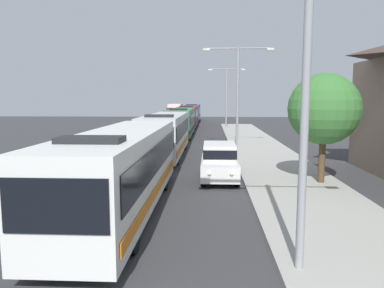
{
  "coord_description": "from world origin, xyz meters",
  "views": [
    {
      "loc": [
        1.93,
        -3.05,
        4.24
      ],
      "look_at": [
        0.86,
        17.95,
        1.58
      ],
      "focal_mm": 34.04,
      "sensor_mm": 36.0,
      "label": 1
    }
  ],
  "objects_px": {
    "streetlamp_near": "(307,62)",
    "white_suv": "(219,160)",
    "streetlamp_mid": "(238,87)",
    "roadside_tree": "(324,109)",
    "bus_fourth_in_line": "(188,116)",
    "box_truck_oncoming": "(175,112)",
    "streetlamp_far": "(226,92)",
    "bus_rear": "(192,112)",
    "bus_lead": "(123,167)",
    "bus_middle": "(181,122)",
    "bus_second_in_line": "(166,133)"
  },
  "relations": [
    {
      "from": "bus_second_in_line",
      "to": "streetlamp_near",
      "type": "bearing_deg",
      "value": -73.12
    },
    {
      "from": "bus_lead",
      "to": "streetlamp_near",
      "type": "height_order",
      "value": "streetlamp_near"
    },
    {
      "from": "bus_rear",
      "to": "roadside_tree",
      "type": "height_order",
      "value": "roadside_tree"
    },
    {
      "from": "streetlamp_far",
      "to": "roadside_tree",
      "type": "xyz_separation_m",
      "value": [
        3.25,
        -33.13,
        -1.43
      ]
    },
    {
      "from": "bus_fourth_in_line",
      "to": "box_truck_oncoming",
      "type": "relative_size",
      "value": 1.61
    },
    {
      "from": "streetlamp_near",
      "to": "streetlamp_far",
      "type": "relative_size",
      "value": 0.96
    },
    {
      "from": "streetlamp_near",
      "to": "streetlamp_mid",
      "type": "bearing_deg",
      "value": 90.0
    },
    {
      "from": "streetlamp_near",
      "to": "white_suv",
      "type": "bearing_deg",
      "value": 99.5
    },
    {
      "from": "bus_lead",
      "to": "roadside_tree",
      "type": "distance_m",
      "value": 10.03
    },
    {
      "from": "streetlamp_mid",
      "to": "roadside_tree",
      "type": "height_order",
      "value": "streetlamp_mid"
    },
    {
      "from": "white_suv",
      "to": "streetlamp_near",
      "type": "relative_size",
      "value": 0.57
    },
    {
      "from": "bus_second_in_line",
      "to": "bus_rear",
      "type": "height_order",
      "value": "same"
    },
    {
      "from": "bus_fourth_in_line",
      "to": "white_suv",
      "type": "distance_m",
      "value": 33.45
    },
    {
      "from": "bus_lead",
      "to": "bus_fourth_in_line",
      "type": "bearing_deg",
      "value": 90.0
    },
    {
      "from": "bus_rear",
      "to": "streetlamp_far",
      "type": "xyz_separation_m",
      "value": [
        5.4,
        -14.11,
        3.45
      ]
    },
    {
      "from": "bus_lead",
      "to": "streetlamp_mid",
      "type": "xyz_separation_m",
      "value": [
        5.4,
        16.59,
        3.47
      ]
    },
    {
      "from": "bus_second_in_line",
      "to": "bus_fourth_in_line",
      "type": "height_order",
      "value": "same"
    },
    {
      "from": "box_truck_oncoming",
      "to": "bus_middle",
      "type": "bearing_deg",
      "value": -83.05
    },
    {
      "from": "bus_fourth_in_line",
      "to": "bus_second_in_line",
      "type": "bearing_deg",
      "value": -90.0
    },
    {
      "from": "bus_lead",
      "to": "bus_middle",
      "type": "bearing_deg",
      "value": 90.0
    },
    {
      "from": "bus_lead",
      "to": "bus_middle",
      "type": "xyz_separation_m",
      "value": [
        -0.0,
        26.51,
        -0.0
      ]
    },
    {
      "from": "bus_middle",
      "to": "streetlamp_far",
      "type": "bearing_deg",
      "value": 64.39
    },
    {
      "from": "bus_middle",
      "to": "streetlamp_mid",
      "type": "bearing_deg",
      "value": -61.44
    },
    {
      "from": "bus_fourth_in_line",
      "to": "streetlamp_mid",
      "type": "distance_m",
      "value": 23.13
    },
    {
      "from": "streetlamp_near",
      "to": "bus_lead",
      "type": "bearing_deg",
      "value": 139.64
    },
    {
      "from": "bus_fourth_in_line",
      "to": "bus_lead",
      "type": "bearing_deg",
      "value": -90.0
    },
    {
      "from": "bus_second_in_line",
      "to": "bus_middle",
      "type": "distance_m",
      "value": 13.31
    },
    {
      "from": "bus_lead",
      "to": "bus_middle",
      "type": "relative_size",
      "value": 1.07
    },
    {
      "from": "bus_rear",
      "to": "streetlamp_mid",
      "type": "relative_size",
      "value": 1.31
    },
    {
      "from": "bus_middle",
      "to": "box_truck_oncoming",
      "type": "relative_size",
      "value": 1.6
    },
    {
      "from": "roadside_tree",
      "to": "bus_rear",
      "type": "bearing_deg",
      "value": 100.38
    },
    {
      "from": "bus_rear",
      "to": "box_truck_oncoming",
      "type": "bearing_deg",
      "value": 152.54
    },
    {
      "from": "bus_rear",
      "to": "streetlamp_far",
      "type": "bearing_deg",
      "value": -69.07
    },
    {
      "from": "bus_rear",
      "to": "white_suv",
      "type": "bearing_deg",
      "value": -85.43
    },
    {
      "from": "bus_lead",
      "to": "bus_middle",
      "type": "height_order",
      "value": "same"
    },
    {
      "from": "bus_middle",
      "to": "streetlamp_far",
      "type": "relative_size",
      "value": 1.34
    },
    {
      "from": "bus_middle",
      "to": "bus_lead",
      "type": "bearing_deg",
      "value": -90.0
    },
    {
      "from": "bus_fourth_in_line",
      "to": "streetlamp_near",
      "type": "relative_size",
      "value": 1.41
    },
    {
      "from": "bus_second_in_line",
      "to": "roadside_tree",
      "type": "distance_m",
      "value": 12.34
    },
    {
      "from": "bus_middle",
      "to": "streetlamp_near",
      "type": "relative_size",
      "value": 1.4
    },
    {
      "from": "bus_lead",
      "to": "box_truck_oncoming",
      "type": "xyz_separation_m",
      "value": [
        -3.3,
        53.6,
        0.01
      ]
    },
    {
      "from": "bus_lead",
      "to": "streetlamp_far",
      "type": "bearing_deg",
      "value": 81.87
    },
    {
      "from": "roadside_tree",
      "to": "white_suv",
      "type": "bearing_deg",
      "value": 169.36
    },
    {
      "from": "bus_middle",
      "to": "streetlamp_mid",
      "type": "distance_m",
      "value": 11.81
    },
    {
      "from": "streetlamp_mid",
      "to": "roadside_tree",
      "type": "distance_m",
      "value": 12.47
    },
    {
      "from": "bus_second_in_line",
      "to": "bus_middle",
      "type": "relative_size",
      "value": 1.06
    },
    {
      "from": "bus_rear",
      "to": "roadside_tree",
      "type": "bearing_deg",
      "value": -79.62
    },
    {
      "from": "bus_fourth_in_line",
      "to": "box_truck_oncoming",
      "type": "bearing_deg",
      "value": 102.59
    },
    {
      "from": "bus_second_in_line",
      "to": "bus_rear",
      "type": "relative_size",
      "value": 1.1
    },
    {
      "from": "bus_middle",
      "to": "box_truck_oncoming",
      "type": "xyz_separation_m",
      "value": [
        -3.3,
        27.09,
        0.01
      ]
    }
  ]
}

